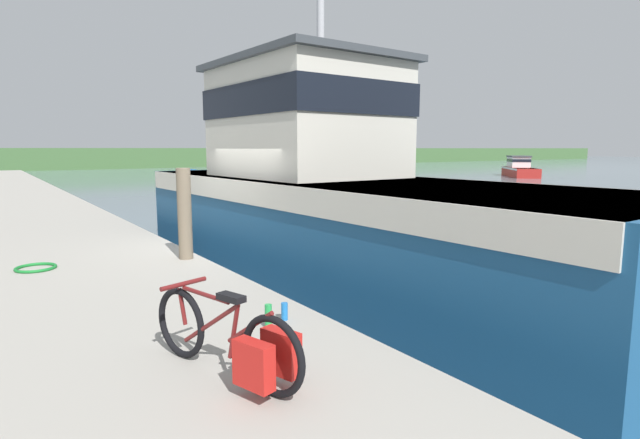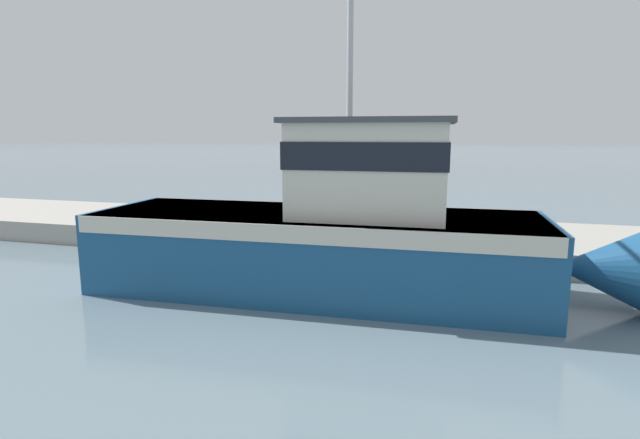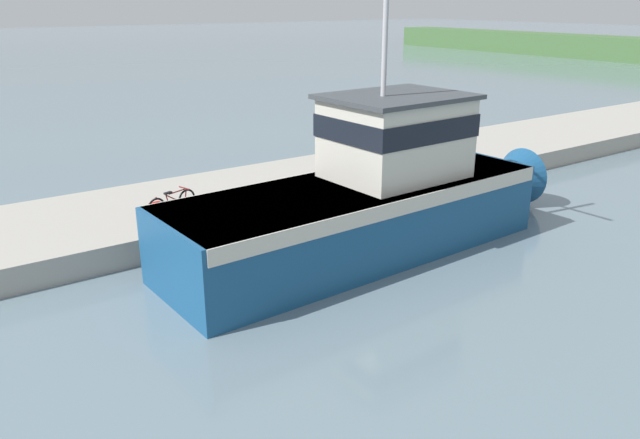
{
  "view_description": "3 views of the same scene",
  "coord_description": "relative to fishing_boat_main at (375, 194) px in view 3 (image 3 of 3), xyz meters",
  "views": [
    {
      "loc": [
        -3.94,
        -8.39,
        2.5
      ],
      "look_at": [
        -0.13,
        -2.81,
        1.54
      ],
      "focal_mm": 28.0,
      "sensor_mm": 36.0,
      "label": 1
    },
    {
      "loc": [
        12.95,
        2.1,
        3.86
      ],
      "look_at": [
        0.27,
        -1.51,
        1.57
      ],
      "focal_mm": 28.0,
      "sensor_mm": 36.0,
      "label": 2
    },
    {
      "loc": [
        13.89,
        -11.13,
        6.55
      ],
      "look_at": [
        2.49,
        -3.15,
        1.63
      ],
      "focal_mm": 35.0,
      "sensor_mm": 36.0,
      "label": 3
    }
  ],
  "objects": [
    {
      "name": "hose_coil",
      "position": [
        -4.85,
        0.61,
        -0.82
      ],
      "size": [
        0.57,
        0.57,
        0.05
      ],
      "primitive_type": "torus",
      "color": "#197A2D",
      "rests_on": "dock_pier"
    },
    {
      "name": "water_bottle_by_bike",
      "position": [
        -3.17,
        -3.52,
        -0.72
      ],
      "size": [
        0.07,
        0.07,
        0.24
      ],
      "primitive_type": "cylinder",
      "color": "green",
      "rests_on": "dock_pier"
    },
    {
      "name": "dock_pier",
      "position": [
        -5.08,
        0.62,
        -1.2
      ],
      "size": [
        5.17,
        80.0,
        0.72
      ],
      "primitive_type": "cube",
      "color": "#A39E93",
      "rests_on": "ground_plane"
    },
    {
      "name": "water_bottle_on_curb",
      "position": [
        -2.92,
        -3.41,
        -0.75
      ],
      "size": [
        0.07,
        0.07,
        0.18
      ],
      "primitive_type": "cylinder",
      "color": "blue",
      "rests_on": "dock_pier"
    },
    {
      "name": "ground_plane",
      "position": [
        -1.5,
        0.62,
        -1.56
      ],
      "size": [
        320.0,
        320.0,
        0.0
      ],
      "primitive_type": "plane",
      "color": "slate"
    },
    {
      "name": "fishing_boat_main",
      "position": [
        0.0,
        0.0,
        0.0
      ],
      "size": [
        3.83,
        12.81,
        8.85
      ],
      "rotation": [
        0.0,
        0.0,
        0.04
      ],
      "color": "navy",
      "rests_on": "ground_plane"
    },
    {
      "name": "mooring_post",
      "position": [
        -2.75,
        0.05,
        -0.11
      ],
      "size": [
        0.23,
        0.23,
        1.47
      ],
      "primitive_type": "cylinder",
      "color": "#756651",
      "rests_on": "dock_pier"
    },
    {
      "name": "bicycle_touring",
      "position": [
        -3.91,
        -4.41,
        -0.53
      ],
      "size": [
        0.73,
        1.65,
        0.68
      ],
      "rotation": [
        0.0,
        0.0,
        0.29
      ],
      "color": "black",
      "rests_on": "dock_pier"
    }
  ]
}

